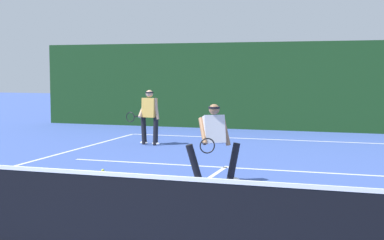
# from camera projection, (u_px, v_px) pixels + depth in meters

# --- Properties ---
(court_line_baseline_far) EXTENTS (9.36, 0.10, 0.01)m
(court_line_baseline_far) POSITION_uv_depth(u_px,v_px,m) (267.00, 139.00, 17.81)
(court_line_baseline_far) COLOR white
(court_line_baseline_far) RESTS_ON ground_plane
(court_line_service) EXTENTS (7.63, 0.10, 0.01)m
(court_line_service) POSITION_uv_depth(u_px,v_px,m) (225.00, 167.00, 12.68)
(court_line_service) COLOR white
(court_line_service) RESTS_ON ground_plane
(court_line_centre) EXTENTS (0.10, 6.40, 0.01)m
(court_line_centre) POSITION_uv_depth(u_px,v_px,m) (182.00, 196.00, 9.82)
(court_line_centre) COLOR white
(court_line_centre) RESTS_ON ground_plane
(tennis_net) EXTENTS (10.26, 0.09, 1.11)m
(tennis_net) POSITION_uv_depth(u_px,v_px,m) (97.00, 211.00, 6.74)
(tennis_net) COLOR #1E4723
(tennis_net) RESTS_ON ground_plane
(player_near) EXTENTS (1.03, 1.06, 1.56)m
(player_near) POSITION_uv_depth(u_px,v_px,m) (214.00, 140.00, 10.90)
(player_near) COLOR black
(player_near) RESTS_ON ground_plane
(player_far) EXTENTS (0.87, 0.84, 1.63)m
(player_far) POSITION_uv_depth(u_px,v_px,m) (149.00, 115.00, 16.45)
(player_far) COLOR black
(player_far) RESTS_ON ground_plane
(tennis_ball) EXTENTS (0.07, 0.07, 0.07)m
(tennis_ball) POSITION_uv_depth(u_px,v_px,m) (103.00, 170.00, 12.12)
(tennis_ball) COLOR #D1E033
(tennis_ball) RESTS_ON ground_plane
(back_fence_windscreen) EXTENTS (19.21, 0.12, 3.23)m
(back_fence_windscreen) POSITION_uv_depth(u_px,v_px,m) (281.00, 86.00, 20.28)
(back_fence_windscreen) COLOR #1A401B
(back_fence_windscreen) RESTS_ON ground_plane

